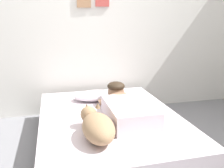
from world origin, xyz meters
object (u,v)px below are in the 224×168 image
Objects in this scene: person_lying at (125,106)px; coffee_cup at (122,100)px; cell_phone at (136,129)px; dog at (97,126)px; bed at (109,130)px; pillow at (95,95)px.

person_lying is 7.36× the size of coffee_cup.
coffee_cup is at bearing 83.09° from cell_phone.
coffee_cup is (0.45, 0.79, -0.07)m from dog.
dog reaches higher than coffee_cup.
coffee_cup is at bearing 54.77° from bed.
pillow is 4.16× the size of coffee_cup.
bed is 0.47m from coffee_cup.
coffee_cup reaches higher than bed.
cell_phone is at bearing -77.53° from pillow.
coffee_cup is 0.74m from cell_phone.
bed is at bearing 156.16° from person_lying.
person_lying is at bearing 90.16° from cell_phone.
dog is 4.11× the size of cell_phone.
dog is at bearing -115.12° from bed.
pillow reaches higher than coffee_cup.
pillow is 0.62m from person_lying.
bed is 0.57m from pillow.
bed is 15.34× the size of coffee_cup.
pillow is at bearing 148.10° from coffee_cup.
cell_phone is at bearing -69.32° from bed.
coffee_cup is at bearing 60.31° from dog.
person_lying is at bearing -70.99° from pillow.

